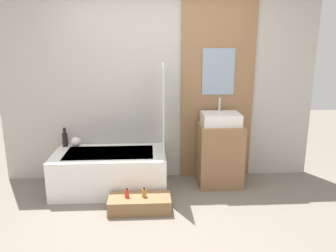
{
  "coord_description": "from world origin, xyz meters",
  "views": [
    {
      "loc": [
        -0.14,
        -2.79,
        1.83
      ],
      "look_at": [
        0.06,
        0.69,
        0.95
      ],
      "focal_mm": 35.0,
      "sensor_mm": 36.0,
      "label": 1
    }
  ],
  "objects": [
    {
      "name": "wall_tiled_back",
      "position": [
        0.0,
        1.58,
        1.3
      ],
      "size": [
        4.2,
        0.06,
        2.6
      ],
      "primitive_type": "cube",
      "color": "#B7B2A8",
      "rests_on": "ground_plane"
    },
    {
      "name": "vase_tall_dark",
      "position": [
        -1.26,
        1.44,
        0.6
      ],
      "size": [
        0.07,
        0.07,
        0.25
      ],
      "color": "black",
      "rests_on": "bathtub"
    },
    {
      "name": "sink",
      "position": [
        0.78,
        1.26,
        0.89
      ],
      "size": [
        0.48,
        0.37,
        0.33
      ],
      "color": "white",
      "rests_on": "vanity_cabinet"
    },
    {
      "name": "bottle_soap_primary",
      "position": [
        -0.4,
        0.57,
        0.21
      ],
      "size": [
        0.05,
        0.05,
        0.11
      ],
      "color": "red",
      "rests_on": "wooden_step_bench"
    },
    {
      "name": "ground_plane",
      "position": [
        0.0,
        0.0,
        0.0
      ],
      "size": [
        12.0,
        12.0,
        0.0
      ],
      "primitive_type": "plane",
      "color": "slate"
    },
    {
      "name": "bottle_soap_secondary",
      "position": [
        -0.21,
        0.57,
        0.21
      ],
      "size": [
        0.05,
        0.05,
        0.11
      ],
      "color": "#B2752D",
      "rests_on": "wooden_step_bench"
    },
    {
      "name": "wall_wood_accent",
      "position": [
        0.78,
        1.53,
        1.31
      ],
      "size": [
        0.97,
        0.04,
        2.6
      ],
      "color": "#8E6642",
      "rests_on": "ground_plane"
    },
    {
      "name": "glass_shower_screen",
      "position": [
        0.02,
        1.08,
        1.05
      ],
      "size": [
        0.01,
        0.59,
        1.11
      ],
      "primitive_type": "cube",
      "color": "silver",
      "rests_on": "bathtub"
    },
    {
      "name": "bathtub",
      "position": [
        -0.65,
        1.15,
        0.25
      ],
      "size": [
        1.4,
        0.76,
        0.5
      ],
      "color": "white",
      "rests_on": "ground_plane"
    },
    {
      "name": "vase_round_light",
      "position": [
        -1.11,
        1.41,
        0.56
      ],
      "size": [
        0.13,
        0.13,
        0.13
      ],
      "primitive_type": "sphere",
      "color": "silver",
      "rests_on": "bathtub"
    },
    {
      "name": "wooden_step_bench",
      "position": [
        -0.26,
        0.57,
        0.08
      ],
      "size": [
        0.7,
        0.33,
        0.16
      ],
      "primitive_type": "cube",
      "color": "olive",
      "rests_on": "ground_plane"
    },
    {
      "name": "vanity_cabinet",
      "position": [
        0.78,
        1.26,
        0.41
      ],
      "size": [
        0.56,
        0.51,
        0.81
      ],
      "primitive_type": "cube",
      "color": "#8E6642",
      "rests_on": "ground_plane"
    }
  ]
}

